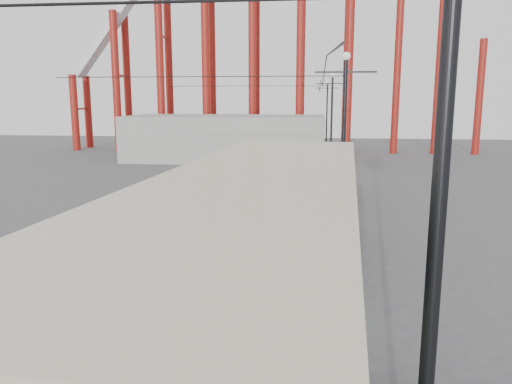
# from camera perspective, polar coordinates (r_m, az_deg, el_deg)

# --- Properties ---
(road_markings) EXTENTS (12.52, 120.00, 0.01)m
(road_markings) POSITION_cam_1_polar(r_m,az_deg,el_deg) (30.06, -2.89, -2.70)
(road_markings) COLOR silver
(road_markings) RESTS_ON ground
(lamp_post_near) EXTENTS (3.20, 0.44, 10.80)m
(lamp_post_near) POSITION_cam_1_polar(r_m,az_deg,el_deg) (6.36, 21.46, 18.07)
(lamp_post_near) COLOR black
(lamp_post_near) RESTS_ON ground
(lamp_post_mid) EXTENTS (3.20, 0.44, 9.32)m
(lamp_post_mid) POSITION_cam_1_polar(r_m,az_deg,el_deg) (27.26, 9.98, 5.72)
(lamp_post_mid) COLOR black
(lamp_post_mid) RESTS_ON ground
(lamp_post_far) EXTENTS (3.20, 0.44, 9.32)m
(lamp_post_far) POSITION_cam_1_polar(r_m,az_deg,el_deg) (49.19, 8.62, 7.92)
(lamp_post_far) COLOR black
(lamp_post_far) RESTS_ON ground
(lamp_post_distant) EXTENTS (3.20, 0.44, 9.32)m
(lamp_post_distant) POSITION_cam_1_polar(r_m,az_deg,el_deg) (71.17, 8.09, 8.76)
(lamp_post_distant) COLOR black
(lamp_post_distant) RESTS_ON ground
(fairground_shed) EXTENTS (22.00, 10.00, 5.00)m
(fairground_shed) POSITION_cam_1_polar(r_m,az_deg,el_deg) (57.19, -3.42, 6.21)
(fairground_shed) COLOR gray
(fairground_shed) RESTS_ON ground
(double_decker_bus) EXTENTS (3.48, 11.13, 5.89)m
(double_decker_bus) POSITION_cam_1_polar(r_m,az_deg,el_deg) (8.06, 0.31, -16.35)
(double_decker_bus) COLOR #323D21
(double_decker_bus) RESTS_ON ground
(single_decker_green) EXTENTS (3.60, 11.30, 3.14)m
(single_decker_green) POSITION_cam_1_polar(r_m,az_deg,el_deg) (22.15, 4.25, -2.89)
(single_decker_green) COLOR gray
(single_decker_green) RESTS_ON ground
(single_decker_cream) EXTENTS (4.05, 11.27, 3.43)m
(single_decker_cream) POSITION_cam_1_polar(r_m,az_deg,el_deg) (34.64, 5.59, 2.29)
(single_decker_cream) COLOR beige
(single_decker_cream) RESTS_ON ground
(pedestrian) EXTENTS (0.86, 0.76, 1.97)m
(pedestrian) POSITION_cam_1_polar(r_m,az_deg,el_deg) (20.52, -1.50, -6.24)
(pedestrian) COLOR black
(pedestrian) RESTS_ON ground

